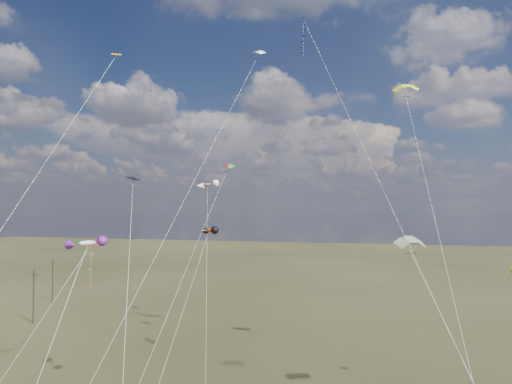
# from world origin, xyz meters

# --- Properties ---
(utility_pole_near) EXTENTS (1.40, 0.20, 8.00)m
(utility_pole_near) POSITION_xyz_m (-38.00, 30.00, 4.09)
(utility_pole_near) COLOR black
(utility_pole_near) RESTS_ON ground
(utility_pole_far) EXTENTS (1.40, 0.20, 8.00)m
(utility_pole_far) POSITION_xyz_m (-46.00, 44.00, 4.09)
(utility_pole_far) COLOR black
(utility_pole_far) RESTS_ON ground
(diamond_navy_tall) EXTENTS (17.49, 27.06, 40.73)m
(diamond_navy_tall) POSITION_xyz_m (5.29, 24.00, 34.80)
(diamond_navy_tall) COLOR #081644
(diamond_navy_tall) RESTS_ON ground
(diamond_black_mid) EXTENTS (6.93, 12.98, 19.88)m
(diamond_black_mid) POSITION_xyz_m (-5.05, 1.57, 14.57)
(diamond_black_mid) COLOR black
(diamond_black_mid) RESTS_ON ground
(diamond_red_low) EXTENTS (3.82, 12.20, 14.17)m
(diamond_red_low) POSITION_xyz_m (-13.82, 8.80, 11.53)
(diamond_red_low) COLOR red
(diamond_red_low) RESTS_ON ground
(diamond_orange_center) EXTENTS (5.35, 20.91, 30.72)m
(diamond_orange_center) POSITION_xyz_m (-10.84, -0.59, 20.34)
(diamond_orange_center) COLOR orange
(diamond_orange_center) RESTS_ON ground
(parafoil_yellow) EXTENTS (4.78, 24.23, 30.36)m
(parafoil_yellow) POSITION_xyz_m (15.19, 19.92, 29.54)
(parafoil_yellow) COLOR yellow
(parafoil_yellow) RESTS_ON ground
(parafoil_blue_white) EXTENTS (8.09, 28.78, 37.09)m
(parafoil_blue_white) POSITION_xyz_m (-2.00, 25.15, 36.18)
(parafoil_blue_white) COLOR #1239BB
(parafoil_blue_white) RESTS_ON ground
(parafoil_striped) EXTENTS (7.50, 10.12, 15.41)m
(parafoil_striped) POSITION_xyz_m (14.95, 11.52, 14.72)
(parafoil_striped) COLOR yellow
(parafoil_striped) RESTS_ON ground
(parafoil_tricolor) EXTENTS (4.91, 15.47, 22.92)m
(parafoil_tricolor) POSITION_xyz_m (-5.10, 23.16, 22.24)
(parafoil_tricolor) COLOR yellow
(parafoil_tricolor) RESTS_ON ground
(novelty_orange_black) EXTENTS (2.39, 12.20, 15.36)m
(novelty_orange_black) POSITION_xyz_m (-5.54, 18.66, 14.81)
(novelty_orange_black) COLOR #CB3800
(novelty_orange_black) RESTS_ON ground
(novelty_white_purple) EXTENTS (2.57, 12.58, 15.27)m
(novelty_white_purple) POSITION_xyz_m (-7.64, 0.22, 14.76)
(novelty_white_purple) COLOR silver
(novelty_white_purple) RESTS_ON ground
(novelty_redwhite_stripe) EXTENTS (8.33, 18.37, 21.00)m
(novelty_redwhite_stripe) POSITION_xyz_m (-9.60, 28.76, 20.34)
(novelty_redwhite_stripe) COLOR red
(novelty_redwhite_stripe) RESTS_ON ground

